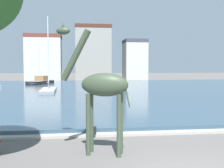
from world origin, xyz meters
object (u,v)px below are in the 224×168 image
object	(u,v)px
sailboat_black	(39,82)
mooring_bollard	(94,132)
giraffe_statue	(101,87)
sailboat_grey	(49,91)

from	to	relation	value
sailboat_black	mooring_bollard	distance (m)	38.01
mooring_bollard	sailboat_black	bearing A→B (deg)	101.43
giraffe_statue	mooring_bollard	bearing A→B (deg)	92.57
sailboat_black	sailboat_grey	world-z (taller)	sailboat_grey
giraffe_statue	sailboat_black	distance (m)	40.57
giraffe_statue	mooring_bollard	xyz separation A→B (m)	(-0.11, 2.53, -2.26)
sailboat_black	sailboat_grey	xyz separation A→B (m)	(3.28, -15.84, -0.19)
sailboat_grey	mooring_bollard	size ratio (longest dim) A/B	18.83
sailboat_black	sailboat_grey	size ratio (longest dim) A/B	0.90
mooring_bollard	sailboat_grey	bearing A→B (deg)	101.22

